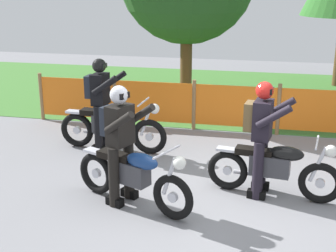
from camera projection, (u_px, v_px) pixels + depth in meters
ground at (216, 202)px, 6.72m from camera, size 24.00×24.00×0.02m
grass_verge at (244, 95)px, 12.74m from camera, size 24.00×6.48×0.01m
barrier_fence at (235, 107)px, 9.56m from camera, size 8.63×0.08×1.05m
motorcycle_lead at (274, 168)px, 6.76m from camera, size 1.93×0.61×0.91m
motorcycle_trailing at (133, 175)px, 6.48m from camera, size 1.87×0.94×0.94m
motorcycle_third at (113, 125)px, 8.57m from camera, size 2.07×0.61×0.98m
rider_lead at (261, 133)px, 6.68m from camera, size 0.72×0.60×1.69m
rider_trailing at (120, 138)px, 6.45m from camera, size 0.78×0.69×1.69m
rider_third at (100, 99)px, 8.48m from camera, size 0.70×0.57×1.69m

